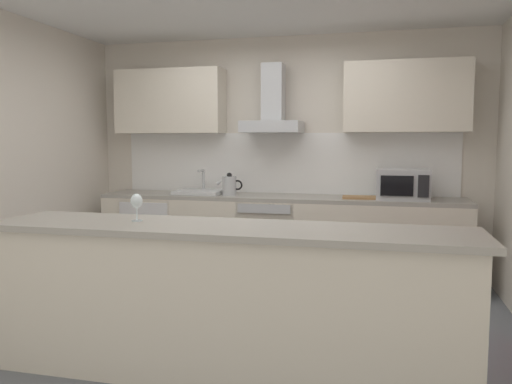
{
  "coord_description": "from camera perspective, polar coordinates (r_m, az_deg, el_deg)",
  "views": [
    {
      "loc": [
        1.05,
        -3.7,
        1.46
      ],
      "look_at": [
        0.04,
        0.37,
        1.05
      ],
      "focal_mm": 35.76,
      "sensor_mm": 36.0,
      "label": 1
    }
  ],
  "objects": [
    {
      "name": "counter_island",
      "position": [
        3.21,
        -3.31,
        -12.12
      ],
      "size": [
        3.0,
        0.64,
        0.96
      ],
      "color": "beige",
      "rests_on": "ground"
    },
    {
      "name": "refrigerator",
      "position": [
        5.82,
        -11.21,
        -4.76
      ],
      "size": [
        0.58,
        0.6,
        0.85
      ],
      "color": "white",
      "rests_on": "ground"
    },
    {
      "name": "microwave",
      "position": [
        5.17,
        16.09,
        0.83
      ],
      "size": [
        0.5,
        0.38,
        0.3
      ],
      "color": "#B7BABC",
      "rests_on": "counter_back"
    },
    {
      "name": "sink",
      "position": [
        5.56,
        -6.31,
        0.07
      ],
      "size": [
        0.5,
        0.4,
        0.26
      ],
      "color": "silver",
      "rests_on": "counter_back"
    },
    {
      "name": "backsplash_tile",
      "position": [
        5.62,
        3.15,
        3.24
      ],
      "size": [
        3.67,
        0.02,
        0.66
      ],
      "primitive_type": "cube",
      "color": "white"
    },
    {
      "name": "kettle",
      "position": [
        5.4,
        -2.98,
        0.76
      ],
      "size": [
        0.29,
        0.15,
        0.24
      ],
      "color": "#B7BABC",
      "rests_on": "counter_back"
    },
    {
      "name": "upper_cabinets",
      "position": [
        5.48,
        2.88,
        10.3
      ],
      "size": [
        3.75,
        0.32,
        0.7
      ],
      "color": "beige"
    },
    {
      "name": "chopping_board",
      "position": [
        5.19,
        11.53,
        -0.59
      ],
      "size": [
        0.35,
        0.24,
        0.02
      ],
      "primitive_type": "cube",
      "rotation": [
        0.0,
        0.0,
        0.05
      ],
      "color": "#9E7247",
      "rests_on": "counter_back"
    },
    {
      "name": "oven",
      "position": [
        5.4,
        1.55,
        -5.09
      ],
      "size": [
        0.6,
        0.62,
        0.8
      ],
      "color": "slate",
      "rests_on": "ground"
    },
    {
      "name": "wall_back",
      "position": [
        5.69,
        3.29,
        3.98
      ],
      "size": [
        5.31,
        0.12,
        2.6
      ],
      "primitive_type": "cube",
      "color": "silver",
      "rests_on": "ground"
    },
    {
      "name": "ground",
      "position": [
        4.11,
        -1.86,
        -15.35
      ],
      "size": [
        5.31,
        4.66,
        0.02
      ],
      "primitive_type": "cube",
      "color": "slate"
    },
    {
      "name": "counter_back",
      "position": [
        5.41,
        2.5,
        -5.18
      ],
      "size": [
        3.8,
        0.6,
        0.9
      ],
      "color": "beige",
      "rests_on": "ground"
    },
    {
      "name": "wine_glass",
      "position": [
        3.35,
        -13.22,
        -1.11
      ],
      "size": [
        0.08,
        0.08,
        0.18
      ],
      "color": "silver",
      "rests_on": "counter_island"
    },
    {
      "name": "range_hood",
      "position": [
        5.44,
        1.88,
        9.04
      ],
      "size": [
        0.62,
        0.45,
        0.72
      ],
      "color": "#B7BABC"
    }
  ]
}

